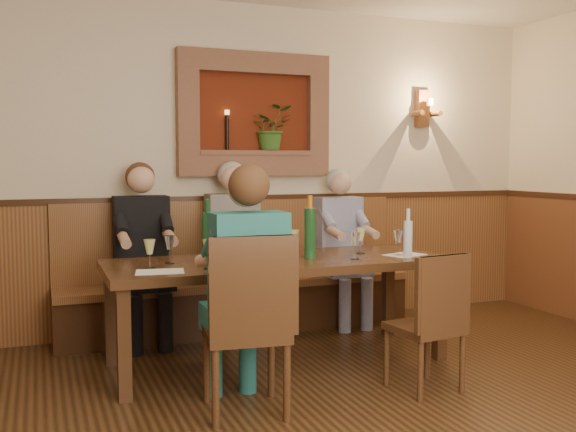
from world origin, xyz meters
name	(u,v)px	position (x,y,z in m)	size (l,w,h in m)	color
room_shell	(428,56)	(0.00, 0.00, 1.89)	(6.04, 6.04, 2.82)	beige
wainscoting	(423,353)	(0.00, 0.00, 0.59)	(6.02, 6.02, 1.15)	brown
wall_niche	(259,120)	(0.24, 2.94, 1.81)	(1.36, 0.30, 1.06)	#601F0D
wall_sconce	(423,110)	(1.90, 2.93, 1.94)	(0.25, 0.20, 0.35)	brown
dining_table	(277,269)	(0.00, 1.85, 0.68)	(2.40, 0.90, 0.75)	#361D10
bench	(239,293)	(0.00, 2.79, 0.33)	(3.00, 0.45, 1.11)	#381E0F
chair_near_left	(246,361)	(-0.50, 1.04, 0.30)	(0.52, 0.52, 1.04)	#361D10
chair_near_right	(426,350)	(0.67, 0.98, 0.26)	(0.43, 0.43, 0.88)	#361D10
person_bench_left	(144,269)	(-0.81, 2.69, 0.60)	(0.43, 0.52, 1.44)	black
person_bench_mid	(236,263)	(-0.06, 2.69, 0.60)	(0.43, 0.53, 1.44)	#54504D
person_bench_right	(342,260)	(0.93, 2.69, 0.57)	(0.40, 0.49, 1.38)	navy
person_chair_front	(244,310)	(-0.49, 1.07, 0.59)	(0.42, 0.51, 1.42)	navy
spittoon_bucket	(276,246)	(-0.07, 1.69, 0.87)	(0.21, 0.21, 0.24)	red
wine_bottle_green_a	(310,232)	(0.23, 1.81, 0.94)	(0.10, 0.10, 0.45)	#19471E
wine_bottle_green_b	(208,235)	(-0.48, 1.96, 0.93)	(0.10, 0.10, 0.43)	#19471E
water_bottle	(408,238)	(0.90, 1.57, 0.89)	(0.07, 0.07, 0.36)	silver
tasting_sheet_a	(160,272)	(-0.87, 1.61, 0.75)	(0.30, 0.21, 0.00)	white
tasting_sheet_b	(276,260)	(-0.03, 1.79, 0.75)	(0.25, 0.18, 0.00)	white
tasting_sheet_c	(405,255)	(0.95, 1.70, 0.75)	(0.29, 0.20, 0.00)	white
tasting_sheet_d	(241,268)	(-0.35, 1.57, 0.75)	(0.25, 0.18, 0.00)	white
wine_glass_0	(398,243)	(0.88, 1.68, 0.85)	(0.08, 0.08, 0.19)	white
wine_glass_1	(208,254)	(-0.56, 1.61, 0.85)	(0.08, 0.08, 0.19)	#D3D47E
wine_glass_2	(269,253)	(-0.18, 1.54, 0.85)	(0.08, 0.08, 0.19)	#D3D47E
wine_glass_3	(271,250)	(-0.12, 1.66, 0.85)	(0.08, 0.08, 0.19)	#D3D47E
wine_glass_4	(360,241)	(0.68, 1.89, 0.85)	(0.08, 0.08, 0.19)	#D3D47E
wine_glass_5	(294,243)	(0.18, 1.97, 0.85)	(0.08, 0.08, 0.19)	#D3D47E
wine_glass_6	(150,254)	(-0.91, 1.75, 0.85)	(0.08, 0.08, 0.19)	#D3D47E
wine_glass_7	(170,250)	(-0.75, 1.93, 0.85)	(0.08, 0.08, 0.19)	white
wine_glass_8	(355,246)	(0.51, 1.64, 0.85)	(0.08, 0.08, 0.19)	white
wine_glass_9	(238,245)	(-0.25, 1.98, 0.85)	(0.08, 0.08, 0.19)	white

